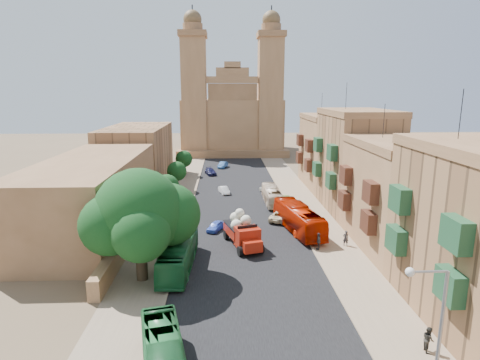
{
  "coord_description": "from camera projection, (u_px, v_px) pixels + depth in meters",
  "views": [
    {
      "loc": [
        -2.21,
        -28.93,
        16.24
      ],
      "look_at": [
        0.0,
        26.0,
        4.0
      ],
      "focal_mm": 30.0,
      "sensor_mm": 36.0,
      "label": 1
    }
  ],
  "objects": [
    {
      "name": "olive_pickup",
      "position": [
        283.0,
        207.0,
        54.18
      ],
      "size": [
        2.46,
        4.85,
        1.94
      ],
      "color": "#43531F",
      "rests_on": "ground"
    },
    {
      "name": "red_truck",
      "position": [
        243.0,
        231.0,
        42.6
      ],
      "size": [
        4.2,
        7.0,
        3.87
      ],
      "color": "#991B0B",
      "rests_on": "ground"
    },
    {
      "name": "ficus_tree",
      "position": [
        140.0,
        215.0,
        34.09
      ],
      "size": [
        9.95,
        9.16,
        9.95
      ],
      "color": "#34271A",
      "rests_on": "ground"
    },
    {
      "name": "townhouse_c",
      "position": [
        356.0,
        160.0,
        55.34
      ],
      "size": [
        9.0,
        14.0,
        17.4
      ],
      "color": "#946843",
      "rests_on": "ground"
    },
    {
      "name": "street_tree_d",
      "position": [
        184.0,
        159.0,
        77.52
      ],
      "size": [
        3.26,
        3.26,
        5.01
      ],
      "color": "#34271A",
      "rests_on": "ground"
    },
    {
      "name": "car_white_b",
      "position": [
        267.0,
        189.0,
        65.31
      ],
      "size": [
        2.41,
        3.85,
        1.22
      ],
      "primitive_type": "imported",
      "rotation": [
        0.0,
        0.0,
        3.43
      ],
      "color": "beige",
      "rests_on": "ground"
    },
    {
      "name": "townhouse_d",
      "position": [
        329.0,
        151.0,
        69.15
      ],
      "size": [
        9.0,
        14.0,
        15.9
      ],
      "color": "olive",
      "rests_on": "ground"
    },
    {
      "name": "street_tree_b",
      "position": [
        167.0,
        187.0,
        54.07
      ],
      "size": [
        3.44,
        3.44,
        5.29
      ],
      "color": "#34271A",
      "rests_on": "ground"
    },
    {
      "name": "west_building_low",
      "position": [
        92.0,
        194.0,
        47.76
      ],
      "size": [
        10.0,
        28.0,
        8.4
      ],
      "primitive_type": "cube",
      "color": "brown",
      "rests_on": "ground"
    },
    {
      "name": "streetlamp",
      "position": [
        432.0,
        325.0,
        19.3
      ],
      "size": [
        2.11,
        0.44,
        8.22
      ],
      "color": "gray",
      "rests_on": "ground"
    },
    {
      "name": "car_cream",
      "position": [
        281.0,
        215.0,
        51.33
      ],
      "size": [
        3.83,
        5.18,
        1.31
      ],
      "primitive_type": "imported",
      "rotation": [
        0.0,
        0.0,
        2.74
      ],
      "color": "beige",
      "rests_on": "ground"
    },
    {
      "name": "bus_red_east",
      "position": [
        298.0,
        218.0,
        47.25
      ],
      "size": [
        4.68,
        11.35,
        3.08
      ],
      "primitive_type": "imported",
      "rotation": [
        0.0,
        0.0,
        3.34
      ],
      "color": "#AA1800",
      "rests_on": "ground"
    },
    {
      "name": "west_building_mid",
      "position": [
        137.0,
        154.0,
        72.95
      ],
      "size": [
        10.0,
        22.0,
        10.0
      ],
      "primitive_type": "cube",
      "color": "#946843",
      "rests_on": "ground"
    },
    {
      "name": "west_wall",
      "position": [
        143.0,
        215.0,
        50.65
      ],
      "size": [
        1.0,
        40.0,
        1.8
      ],
      "primitive_type": "cube",
      "color": "olive",
      "rests_on": "ground"
    },
    {
      "name": "car_white_a",
      "position": [
        224.0,
        190.0,
        64.82
      ],
      "size": [
        2.02,
        3.54,
        1.1
      ],
      "primitive_type": "imported",
      "rotation": [
        0.0,
        0.0,
        0.27
      ],
      "color": "white",
      "rests_on": "ground"
    },
    {
      "name": "car_blue_b",
      "position": [
        223.0,
        165.0,
        86.58
      ],
      "size": [
        2.35,
        4.03,
        1.26
      ],
      "primitive_type": "imported",
      "rotation": [
        0.0,
        0.0,
        -0.29
      ],
      "color": "#2E5CA0",
      "rests_on": "ground"
    },
    {
      "name": "sidewalk_east",
      "position": [
        301.0,
        199.0,
        61.46
      ],
      "size": [
        5.0,
        140.0,
        0.01
      ],
      "primitive_type": "cube",
      "color": "#826B55",
      "rests_on": "ground"
    },
    {
      "name": "street_tree_c",
      "position": [
        177.0,
        171.0,
        65.82
      ],
      "size": [
        3.24,
        3.24,
        4.98
      ],
      "color": "#34271A",
      "rests_on": "ground"
    },
    {
      "name": "pedestrian_c",
      "position": [
        319.0,
        241.0,
        41.76
      ],
      "size": [
        0.61,
        1.13,
        1.84
      ],
      "primitive_type": "imported",
      "rotation": [
        0.0,
        0.0,
        4.56
      ],
      "color": "#303032",
      "rests_on": "ground"
    },
    {
      "name": "sidewalk_west",
      "position": [
        176.0,
        201.0,
        60.71
      ],
      "size": [
        5.0,
        140.0,
        0.01
      ],
      "primitive_type": "cube",
      "color": "#826B55",
      "rests_on": "ground"
    },
    {
      "name": "bus_green_north",
      "position": [
        179.0,
        254.0,
        37.27
      ],
      "size": [
        2.95,
        10.5,
        2.89
      ],
      "primitive_type": "imported",
      "rotation": [
        0.0,
        0.0,
        -0.05
      ],
      "color": "#175C2B",
      "rests_on": "ground"
    },
    {
      "name": "ground",
      "position": [
        253.0,
        300.0,
        31.83
      ],
      "size": [
        260.0,
        260.0,
        0.0
      ],
      "primitive_type": "plane",
      "color": "brown"
    },
    {
      "name": "kerb_west",
      "position": [
        193.0,
        200.0,
        60.8
      ],
      "size": [
        0.25,
        140.0,
        0.12
      ],
      "primitive_type": "cube",
      "color": "#826B55",
      "rests_on": "ground"
    },
    {
      "name": "townhouse_b",
      "position": [
        398.0,
        194.0,
        41.95
      ],
      "size": [
        9.0,
        14.0,
        14.9
      ],
      "color": "olive",
      "rests_on": "ground"
    },
    {
      "name": "pedestrian_a",
      "position": [
        346.0,
        238.0,
        42.88
      ],
      "size": [
        0.62,
        0.41,
        1.67
      ],
      "primitive_type": "imported",
      "rotation": [
        0.0,
        0.0,
        3.12
      ],
      "color": "#2C2A2E",
      "rests_on": "ground"
    },
    {
      "name": "car_blue_a",
      "position": [
        216.0,
        226.0,
        47.58
      ],
      "size": [
        2.41,
        3.4,
        1.07
      ],
      "primitive_type": "imported",
      "rotation": [
        0.0,
        0.0,
        -0.41
      ],
      "color": "blue",
      "rests_on": "ground"
    },
    {
      "name": "pedestrian_b",
      "position": [
        428.0,
        339.0,
        25.41
      ],
      "size": [
        0.71,
        0.87,
        1.68
      ],
      "primitive_type": "imported",
      "rotation": [
        0.0,
        0.0,
        1.48
      ],
      "color": "#2D2A25",
      "rests_on": "ground"
    },
    {
      "name": "road_surface",
      "position": [
        239.0,
        200.0,
        61.09
      ],
      "size": [
        14.0,
        140.0,
        0.01
      ],
      "primitive_type": "cube",
      "color": "black",
      "rests_on": "ground"
    },
    {
      "name": "kerb_east",
      "position": [
        285.0,
        199.0,
        61.35
      ],
      "size": [
        0.25,
        140.0,
        0.12
      ],
      "primitive_type": "cube",
      "color": "#826B55",
      "rests_on": "ground"
    },
    {
      "name": "bus_cream_east",
      "position": [
        272.0,
        195.0,
        58.94
      ],
      "size": [
        2.19,
        8.85,
        2.46
      ],
      "primitive_type": "imported",
      "rotation": [
        0.0,
        0.0,
        3.16
      ],
      "color": "beige",
      "rests_on": "ground"
    },
    {
      "name": "car_dkblue",
      "position": [
        211.0,
        172.0,
        79.38
      ],
      "size": [
        2.73,
        4.52,
        1.23
      ],
      "primitive_type": "imported",
      "rotation": [
        0.0,
        0.0,
        0.26
      ],
      "color": "#15173E",
      "rests_on": "ground"
    },
    {
      "name": "church",
      "position": [
        232.0,
        117.0,
        106.43
      ],
      "size": [
        28.0,
        22.5,
        36.3
      ],
      "color": "olive",
      "rests_on": "ground"
    },
    {
      "name": "street_tree_a",
      "position": [
        151.0,
        216.0,
        42.43
      ],
      "size": [
        3.17,
        3.17,
        4.88
      ],
      "color": "#34271A",
      "rests_on": "ground"
    }
  ]
}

